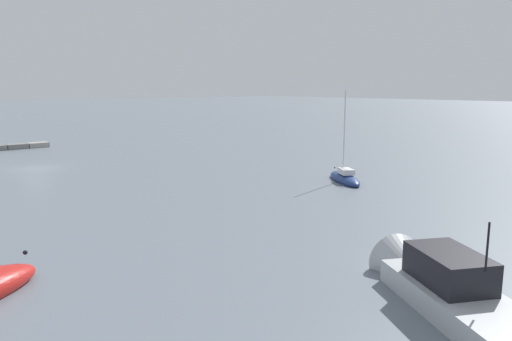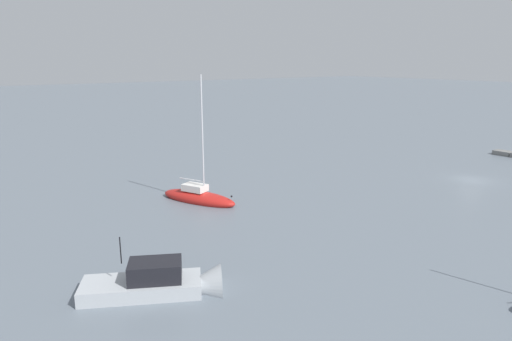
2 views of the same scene
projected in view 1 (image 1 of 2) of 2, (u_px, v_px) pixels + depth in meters
The scene contains 3 objects.
ground_plane at pixel (36, 169), 45.45m from camera, with size 500.00×500.00×0.00m, color slate.
sailboat_navy_far at pixel (345, 178), 39.37m from camera, with size 4.17×5.61×7.67m.
motorboat_grey_near at pixel (439, 287), 17.51m from camera, with size 5.94×8.30×4.53m.
Camera 1 is at (12.35, 47.86, 7.71)m, focal length 33.71 mm.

